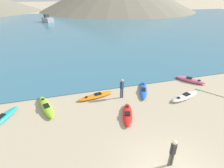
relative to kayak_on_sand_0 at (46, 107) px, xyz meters
name	(u,v)px	position (x,y,z in m)	size (l,w,h in m)	color
bay_water	(77,26)	(5.91, 36.56, -0.14)	(160.00, 70.00, 0.06)	teal
kayak_on_sand_0	(46,107)	(0.00, 0.00, 0.00)	(1.60, 3.37, 0.39)	#8CCC2D
kayak_on_sand_1	(0,120)	(-2.93, -0.78, 0.00)	(2.21, 3.13, 0.39)	teal
kayak_on_sand_2	(143,90)	(8.11, 0.40, -0.03)	(1.88, 3.21, 0.32)	blue
kayak_on_sand_3	(128,114)	(5.54, -2.51, -0.01)	(1.51, 2.74, 0.36)	red
kayak_on_sand_4	(96,96)	(3.92, 0.57, -0.04)	(3.22, 1.31, 0.31)	orange
kayak_on_sand_5	(190,80)	(13.34, 0.91, 0.01)	(2.38, 2.64, 0.40)	#E5668C
kayak_on_sand_6	(185,96)	(10.94, -1.53, -0.02)	(3.10, 1.57, 0.35)	white
person_near_foreground	(173,152)	(6.23, -6.79, 0.78)	(0.34, 0.23, 1.66)	#4C4C4C
person_near_waterline	(122,87)	(5.93, -0.04, 0.80)	(0.34, 0.30, 1.69)	#384260
moored_boat_1	(124,15)	(24.07, 50.73, 0.60)	(4.73, 3.03, 2.04)	#B2B2B7
moored_boat_2	(47,19)	(-1.71, 45.71, 0.63)	(3.61, 4.51, 2.11)	#B2B2B7
moored_boat_3	(148,13)	(34.36, 52.81, 0.70)	(2.56, 4.34, 2.33)	white
loose_paddle	(212,94)	(13.61, -1.63, -0.16)	(1.75, 2.37, 0.03)	black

